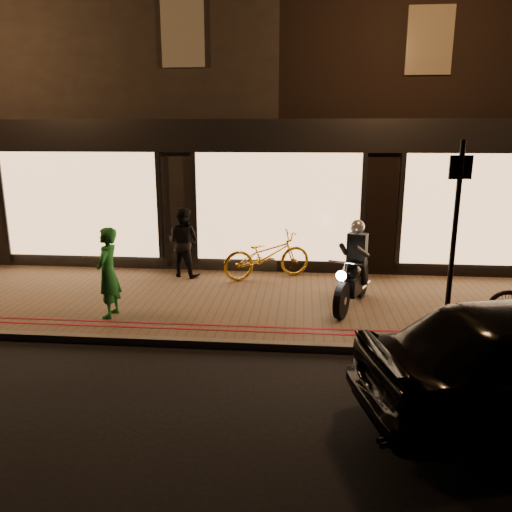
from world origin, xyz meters
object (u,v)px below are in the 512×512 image
at_px(motorcycle, 353,274).
at_px(sign_post, 455,229).
at_px(person_green, 108,273).
at_px(bicycle_gold, 267,255).

height_order(motorcycle, sign_post, sign_post).
xyz_separation_m(motorcycle, person_green, (-4.22, -0.92, 0.17)).
bearing_deg(sign_post, motorcycle, 141.25).
bearing_deg(person_green, bicycle_gold, 136.10).
height_order(motorcycle, person_green, motorcycle).
xyz_separation_m(sign_post, bicycle_gold, (-3.06, 2.77, -1.16)).
xyz_separation_m(motorcycle, bicycle_gold, (-1.69, 1.67, -0.10)).
bearing_deg(motorcycle, person_green, -146.92).
height_order(sign_post, person_green, sign_post).
relative_size(motorcycle, sign_post, 0.62).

